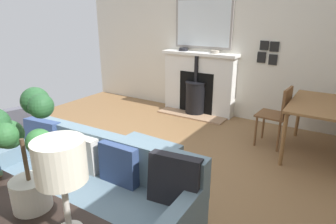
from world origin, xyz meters
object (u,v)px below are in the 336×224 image
at_px(table_lamp_far_end, 61,164).
at_px(dining_table, 323,110).
at_px(potted_plant, 21,145).
at_px(console_table, 3,205).
at_px(mantel_bowl_near, 183,49).
at_px(sofa, 90,191).
at_px(ottoman, 144,157).
at_px(armchair_accent, 15,134).
at_px(mantel_bowl_far, 215,52).
at_px(fireplace, 198,86).
at_px(dining_chair_near_fireplace, 279,112).

xyz_separation_m(table_lamp_far_end, dining_table, (-3.29, 0.89, -0.52)).
bearing_deg(potted_plant, console_table, -86.25).
height_order(mantel_bowl_near, sofa, mantel_bowl_near).
relative_size(mantel_bowl_near, ottoman, 0.21).
xyz_separation_m(ottoman, armchair_accent, (0.70, -1.41, 0.22)).
bearing_deg(ottoman, potted_plant, 14.44).
relative_size(console_table, table_lamp_far_end, 3.32).
relative_size(mantel_bowl_far, potted_plant, 0.22).
bearing_deg(ottoman, mantel_bowl_far, -175.61).
bearing_deg(ottoman, fireplace, -168.56).
xyz_separation_m(mantel_bowl_far, sofa, (3.34, 0.31, -0.82)).
bearing_deg(potted_plant, dining_chair_near_fireplace, 167.65).
bearing_deg(dining_chair_near_fireplace, armchair_accent, -47.85).
distance_m(fireplace, table_lamp_far_end, 4.26).
relative_size(armchair_accent, table_lamp_far_end, 1.56).
bearing_deg(dining_table, mantel_bowl_near, -106.96).
bearing_deg(console_table, fireplace, -171.49).
bearing_deg(dining_chair_near_fireplace, potted_plant, -12.35).
bearing_deg(armchair_accent, potted_plant, 62.40).
distance_m(mantel_bowl_near, console_table, 4.19).
relative_size(sofa, dining_table, 1.70).
bearing_deg(dining_table, fireplace, -108.77).
bearing_deg(mantel_bowl_far, mantel_bowl_near, -90.00).
bearing_deg(armchair_accent, dining_chair_near_fireplace, 132.15).
distance_m(mantel_bowl_far, dining_chair_near_fireplace, 1.66).
relative_size(fireplace, table_lamp_far_end, 2.75).
distance_m(ottoman, table_lamp_far_end, 2.07).
xyz_separation_m(sofa, console_table, (0.72, 0.00, 0.30)).
relative_size(sofa, potted_plant, 2.90).
bearing_deg(dining_table, console_table, -25.09).
bearing_deg(console_table, armchair_accent, -122.51).
distance_m(armchair_accent, potted_plant, 2.19).
bearing_deg(mantel_bowl_far, dining_table, 67.73).
xyz_separation_m(fireplace, sofa, (3.31, 0.60, -0.16)).
height_order(mantel_bowl_far, potted_plant, potted_plant).
relative_size(mantel_bowl_near, sofa, 0.08).
relative_size(mantel_bowl_far, sofa, 0.08).
bearing_deg(dining_chair_near_fireplace, console_table, -17.15).
xyz_separation_m(mantel_bowl_near, table_lamp_far_end, (4.05, 1.60, -0.02)).
bearing_deg(dining_table, armchair_accent, -53.05).
height_order(ottoman, dining_chair_near_fireplace, dining_chair_near_fireplace).
distance_m(armchair_accent, dining_table, 3.86).
xyz_separation_m(mantel_bowl_far, dining_chair_near_fireplace, (0.76, 1.32, -0.65)).
relative_size(mantel_bowl_near, dining_chair_near_fireplace, 0.19).
distance_m(armchair_accent, console_table, 1.83).
distance_m(fireplace, ottoman, 2.41).
height_order(armchair_accent, potted_plant, potted_plant).
relative_size(console_table, dining_chair_near_fireplace, 1.99).
height_order(mantel_bowl_near, potted_plant, potted_plant).
xyz_separation_m(fireplace, mantel_bowl_far, (-0.03, 0.29, 0.66)).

